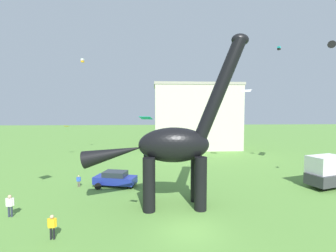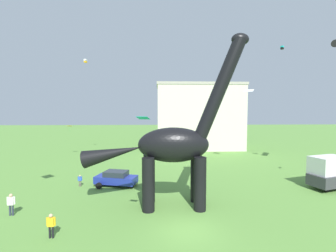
# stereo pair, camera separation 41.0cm
# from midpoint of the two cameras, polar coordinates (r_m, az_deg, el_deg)

# --- Properties ---
(ground_plane) EXTENTS (240.00, 240.00, 0.00)m
(ground_plane) POSITION_cam_midpoint_polar(r_m,az_deg,el_deg) (16.59, 4.51, -23.95)
(ground_plane) COLOR #5B8E3D
(dinosaur_sculpture) EXTENTS (13.21, 2.80, 13.81)m
(dinosaur_sculpture) POSITION_cam_midpoint_polar(r_m,az_deg,el_deg) (18.76, 0.64, -4.61)
(dinosaur_sculpture) COLOR black
(dinosaur_sculpture) RESTS_ON ground_plane
(parked_sedan_left) EXTENTS (4.51, 2.76, 1.55)m
(parked_sedan_left) POSITION_cam_midpoint_polar(r_m,az_deg,el_deg) (25.18, -13.20, -12.33)
(parked_sedan_left) COLOR navy
(parked_sedan_left) RESTS_ON ground_plane
(parked_box_truck) EXTENTS (5.97, 3.62, 3.20)m
(parked_box_truck) POSITION_cam_midpoint_polar(r_m,az_deg,el_deg) (29.12, 34.77, -9.00)
(parked_box_truck) COLOR #38383D
(parked_box_truck) RESTS_ON ground_plane
(person_watching_child) EXTENTS (0.45, 0.20, 1.20)m
(person_watching_child) POSITION_cam_midpoint_polar(r_m,az_deg,el_deg) (26.03, -21.36, -12.15)
(person_watching_child) COLOR #6B6056
(person_watching_child) RESTS_ON ground_plane
(person_far_spectator) EXTENTS (0.56, 0.25, 1.50)m
(person_far_spectator) POSITION_cam_midpoint_polar(r_m,az_deg,el_deg) (16.76, -27.06, -20.59)
(person_far_spectator) COLOR black
(person_far_spectator) RESTS_ON ground_plane
(person_near_flyer) EXTENTS (0.61, 0.27, 1.63)m
(person_near_flyer) POSITION_cam_midpoint_polar(r_m,az_deg,el_deg) (21.33, -34.56, -15.31)
(person_near_flyer) COLOR #2D3347
(person_near_flyer) RESTS_ON ground_plane
(kite_near_high) EXTENTS (0.81, 0.61, 1.00)m
(kite_near_high) POSITION_cam_midpoint_polar(r_m,az_deg,el_deg) (42.80, -23.73, -0.05)
(kite_near_high) COLOR orange
(kite_high_right) EXTENTS (0.79, 0.68, 0.17)m
(kite_high_right) POSITION_cam_midpoint_polar(r_m,az_deg,el_deg) (12.74, -6.32, 1.96)
(kite_high_right) COLOR #19B2B7
(kite_far_right) EXTENTS (0.48, 0.48, 0.58)m
(kite_far_right) POSITION_cam_midpoint_polar(r_m,az_deg,el_deg) (41.97, -20.36, 14.72)
(kite_far_right) COLOR white
(kite_mid_left) EXTENTS (1.50, 1.69, 1.76)m
(kite_mid_left) POSITION_cam_midpoint_polar(r_m,az_deg,el_deg) (38.04, 14.24, 13.43)
(kite_mid_left) COLOR orange
(kite_mid_right) EXTENTS (0.51, 0.51, 0.53)m
(kite_mid_right) POSITION_cam_midpoint_polar(r_m,az_deg,el_deg) (41.64, 25.14, 16.77)
(kite_mid_right) COLOR #19B2B7
(kite_far_left) EXTENTS (1.51, 1.42, 0.38)m
(kite_far_left) POSITION_cam_midpoint_polar(r_m,az_deg,el_deg) (34.70, 18.27, 8.17)
(kite_far_left) COLOR white
(background_building_block) EXTENTS (17.40, 8.86, 13.26)m
(background_building_block) POSITION_cam_midpoint_polar(r_m,az_deg,el_deg) (48.94, 6.63, 2.34)
(background_building_block) COLOR beige
(background_building_block) RESTS_ON ground_plane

